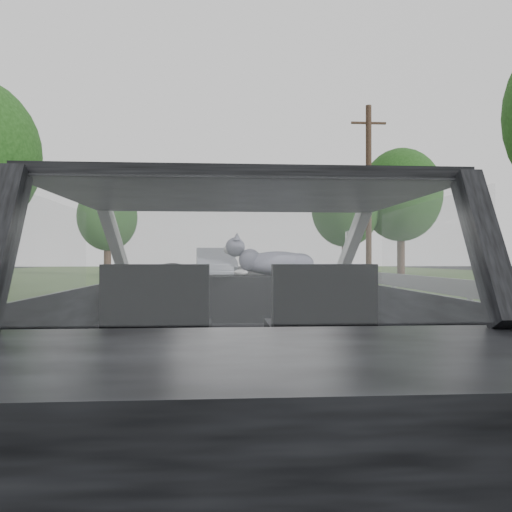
{
  "coord_description": "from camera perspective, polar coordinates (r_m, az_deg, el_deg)",
  "views": [
    {
      "loc": [
        -0.09,
        -2.77,
        1.12
      ],
      "look_at": [
        0.13,
        0.51,
        1.13
      ],
      "focal_mm": 35.0,
      "sensor_mm": 36.0,
      "label": 1
    }
  ],
  "objects": [
    {
      "name": "ground",
      "position": [
        2.99,
        -2.06,
        -22.25
      ],
      "size": [
        140.0,
        140.0,
        0.0
      ],
      "primitive_type": "plane",
      "color": "black",
      "rests_on": "ground"
    },
    {
      "name": "highway_sign",
      "position": [
        28.88,
        10.49,
        0.17
      ],
      "size": [
        0.14,
        1.09,
        2.72
      ],
      "primitive_type": "cube",
      "rotation": [
        0.0,
        0.0,
        0.03
      ],
      "color": "#1C602D",
      "rests_on": "ground"
    },
    {
      "name": "tree_6",
      "position": [
        35.67,
        -16.61,
        2.83
      ],
      "size": [
        4.76,
        4.76,
        6.13
      ],
      "primitive_type": null,
      "rotation": [
        0.0,
        0.0,
        0.2
      ],
      "color": "black",
      "rests_on": "ground"
    },
    {
      "name": "dashboard",
      "position": [
        3.41,
        -2.4,
        -4.79
      ],
      "size": [
        1.58,
        0.45,
        0.3
      ],
      "primitive_type": "cube",
      "color": "black",
      "rests_on": "subject_car"
    },
    {
      "name": "guardrail",
      "position": [
        13.51,
        15.03,
        -2.58
      ],
      "size": [
        0.05,
        90.0,
        0.32
      ],
      "primitive_type": "cube",
      "color": "#939496",
      "rests_on": "ground"
    },
    {
      "name": "steering_wheel",
      "position": [
        3.12,
        -9.63,
        -3.91
      ],
      "size": [
        0.36,
        0.36,
        0.04
      ],
      "primitive_type": "torus",
      "color": "black",
      "rests_on": "dashboard"
    },
    {
      "name": "tree_2",
      "position": [
        35.27,
        10.18,
        3.69
      ],
      "size": [
        5.05,
        5.05,
        7.16
      ],
      "primitive_type": null,
      "rotation": [
        0.0,
        0.0,
        0.07
      ],
      "color": "black",
      "rests_on": "ground"
    },
    {
      "name": "other_car",
      "position": [
        23.12,
        -4.68,
        -1.06
      ],
      "size": [
        2.26,
        5.06,
        1.63
      ],
      "primitive_type": "imported",
      "rotation": [
        0.0,
        0.0,
        0.06
      ],
      "color": "#9DA1AF",
      "rests_on": "ground"
    },
    {
      "name": "passenger_seat",
      "position": [
        2.54,
        7.27,
        -5.64
      ],
      "size": [
        0.5,
        0.72,
        0.42
      ],
      "primitive_type": "cube",
      "color": "black",
      "rests_on": "subject_car"
    },
    {
      "name": "tree_3",
      "position": [
        36.78,
        16.23,
        4.71
      ],
      "size": [
        6.39,
        6.39,
        8.66
      ],
      "primitive_type": null,
      "rotation": [
        0.0,
        0.0,
        0.13
      ],
      "color": "black",
      "rests_on": "ground"
    },
    {
      "name": "subject_car",
      "position": [
        2.8,
        -2.05,
        -8.34
      ],
      "size": [
        1.8,
        4.0,
        1.45
      ],
      "primitive_type": "cube",
      "color": "black",
      "rests_on": "ground"
    },
    {
      "name": "cat",
      "position": [
        3.44,
        2.48,
        -0.66
      ],
      "size": [
        0.66,
        0.26,
        0.29
      ],
      "primitive_type": "ellipsoid",
      "rotation": [
        0.0,
        0.0,
        -0.09
      ],
      "color": "gray",
      "rests_on": "dashboard"
    },
    {
      "name": "driver_seat",
      "position": [
        2.51,
        -11.04,
        -5.7
      ],
      "size": [
        0.5,
        0.72,
        0.42
      ],
      "primitive_type": "cube",
      "color": "black",
      "rests_on": "subject_car"
    },
    {
      "name": "utility_pole",
      "position": [
        24.59,
        12.75,
        6.96
      ],
      "size": [
        0.29,
        0.29,
        8.46
      ],
      "primitive_type": "cylinder",
      "rotation": [
        0.0,
        0.0,
        -0.06
      ],
      "color": "brown",
      "rests_on": "ground"
    }
  ]
}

